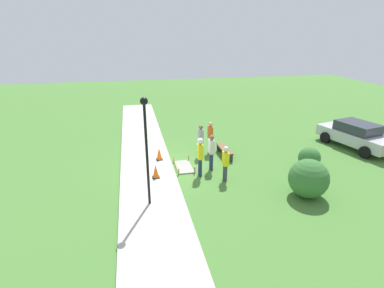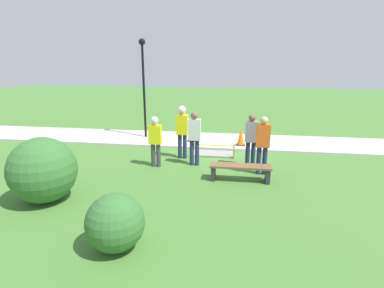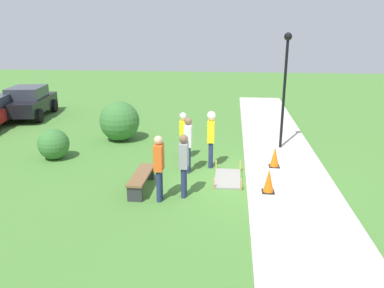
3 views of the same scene
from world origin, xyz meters
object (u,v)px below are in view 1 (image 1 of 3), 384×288
object	(u,v)px
worker_supervisor	(226,161)
bystander_in_white_shirt	(201,139)
traffic_cone_near_patch	(159,154)
lamppost_near	(146,138)
bystander_in_gray_shirt	(211,150)
bystander_in_orange_shirt	(210,136)
parked_car_silver	(356,135)
worker_assistant	(200,153)
traffic_cone_far_patch	(156,171)
park_bench	(224,150)

from	to	relation	value
worker_supervisor	bystander_in_white_shirt	world-z (taller)	bystander_in_white_shirt
traffic_cone_near_patch	lamppost_near	distance (m)	4.91
bystander_in_white_shirt	lamppost_near	distance (m)	5.77
bystander_in_gray_shirt	bystander_in_white_shirt	size ratio (longest dim) A/B	1.02
worker_supervisor	bystander_in_orange_shirt	distance (m)	3.39
traffic_cone_near_patch	bystander_in_gray_shirt	xyz separation A→B (m)	(1.54, 2.40, 0.59)
bystander_in_gray_shirt	parked_car_silver	bearing A→B (deg)	97.74
worker_supervisor	bystander_in_gray_shirt	world-z (taller)	bystander_in_gray_shirt
worker_supervisor	bystander_in_orange_shirt	bearing A→B (deg)	176.70
worker_assistant	bystander_in_orange_shirt	size ratio (longest dim) A/B	1.05
bystander_in_gray_shirt	lamppost_near	size ratio (longest dim) A/B	0.43
traffic_cone_far_patch	bystander_in_gray_shirt	bearing A→B (deg)	100.43
park_bench	lamppost_near	xyz separation A→B (m)	(4.18, -4.37, 2.48)
worker_supervisor	bystander_in_white_shirt	bearing A→B (deg)	-172.27
bystander_in_white_shirt	parked_car_silver	world-z (taller)	bystander_in_white_shirt
traffic_cone_far_patch	lamppost_near	world-z (taller)	lamppost_near
traffic_cone_near_patch	bystander_in_gray_shirt	bearing A→B (deg)	57.30
worker_assistant	bystander_in_gray_shirt	xyz separation A→B (m)	(-0.53, 0.68, -0.12)
traffic_cone_near_patch	parked_car_silver	xyz separation A→B (m)	(0.31, 11.45, 0.35)
traffic_cone_near_patch	lamppost_near	size ratio (longest dim) A/B	0.16
worker_supervisor	worker_assistant	bearing A→B (deg)	-125.02
worker_assistant	bystander_in_gray_shirt	distance (m)	0.88
park_bench	lamppost_near	distance (m)	6.53
bystander_in_white_shirt	traffic_cone_near_patch	bearing A→B (deg)	-82.70
traffic_cone_near_patch	worker_assistant	size ratio (longest dim) A/B	0.36
traffic_cone_far_patch	worker_supervisor	xyz separation A→B (m)	(0.73, 3.08, 0.56)
bystander_in_gray_shirt	parked_car_silver	size ratio (longest dim) A/B	0.39
traffic_cone_near_patch	lamppost_near	bearing A→B (deg)	-10.91
bystander_in_white_shirt	traffic_cone_far_patch	bearing A→B (deg)	-48.71
bystander_in_white_shirt	bystander_in_gray_shirt	bearing A→B (deg)	3.06
park_bench	bystander_in_gray_shirt	world-z (taller)	bystander_in_gray_shirt
bystander_in_orange_shirt	lamppost_near	bearing A→B (deg)	-37.65
lamppost_near	bystander_in_orange_shirt	bearing A→B (deg)	142.35
traffic_cone_far_patch	worker_assistant	world-z (taller)	worker_assistant
bystander_in_orange_shirt	worker_supervisor	bearing A→B (deg)	-3.30
bystander_in_gray_shirt	lamppost_near	distance (m)	4.54
worker_assistant	parked_car_silver	size ratio (longest dim) A/B	0.41
bystander_in_orange_shirt	bystander_in_gray_shirt	bearing A→B (deg)	-13.44
traffic_cone_far_patch	parked_car_silver	xyz separation A→B (m)	(-1.74, 11.82, 0.36)
bystander_in_gray_shirt	parked_car_silver	distance (m)	9.14
lamppost_near	parked_car_silver	world-z (taller)	lamppost_near
worker_supervisor	worker_assistant	size ratio (longest dim) A/B	0.89
traffic_cone_far_patch	worker_assistant	distance (m)	2.20
traffic_cone_near_patch	bystander_in_orange_shirt	xyz separation A→B (m)	(-0.61, 2.91, 0.59)
bystander_in_white_shirt	lamppost_near	world-z (taller)	lamppost_near
park_bench	worker_supervisor	size ratio (longest dim) A/B	1.05
traffic_cone_near_patch	traffic_cone_far_patch	distance (m)	2.08
parked_car_silver	bystander_in_orange_shirt	bearing A→B (deg)	-109.43
worker_supervisor	bystander_in_orange_shirt	size ratio (longest dim) A/B	0.93
parked_car_silver	park_bench	bearing A→B (deg)	-105.29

